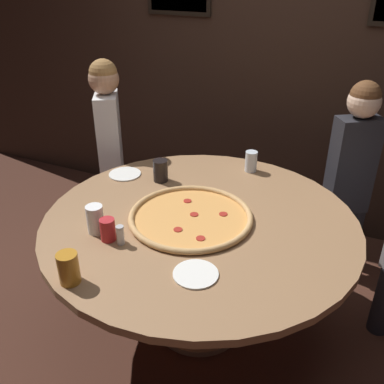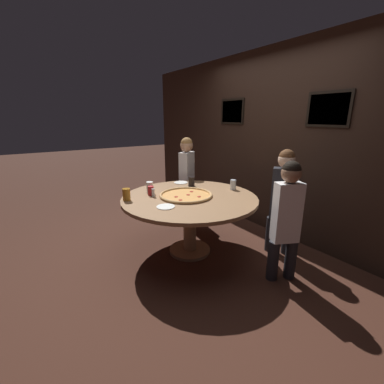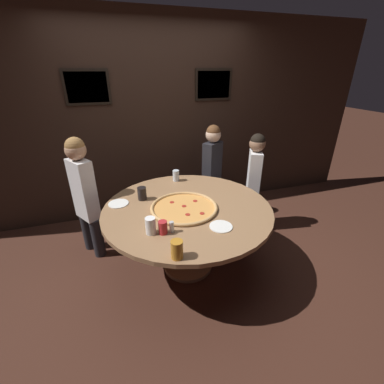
{
  "view_description": "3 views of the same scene",
  "coord_description": "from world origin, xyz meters",
  "views": [
    {
      "loc": [
        0.76,
        -1.72,
        1.92
      ],
      "look_at": [
        0.0,
        -0.1,
        0.95
      ],
      "focal_mm": 40.0,
      "sensor_mm": 36.0,
      "label": 1
    },
    {
      "loc": [
        2.46,
        -1.64,
        1.67
      ],
      "look_at": [
        -0.0,
        0.04,
        0.79
      ],
      "focal_mm": 24.0,
      "sensor_mm": 36.0,
      "label": 2
    },
    {
      "loc": [
        -0.63,
        -2.08,
        1.96
      ],
      "look_at": [
        0.07,
        0.06,
        0.86
      ],
      "focal_mm": 24.0,
      "sensor_mm": 36.0,
      "label": 3
    }
  ],
  "objects": [
    {
      "name": "diner_far_left",
      "position": [
        -0.96,
        0.59,
        0.77
      ],
      "size": [
        0.28,
        0.35,
        1.36
      ],
      "rotation": [
        0.0,
        0.0,
        2.12
      ],
      "color": "#232328",
      "rests_on": "ground_plane"
    },
    {
      "name": "condiment_shaker",
      "position": [
        -0.25,
        -0.36,
        0.79
      ],
      "size": [
        0.04,
        0.04,
        0.1
      ],
      "color": "silver",
      "rests_on": "dining_table"
    },
    {
      "name": "drink_cup_beside_pizza",
      "position": [
        -0.32,
        -0.36,
        0.8
      ],
      "size": [
        0.07,
        0.07,
        0.11
      ],
      "primitive_type": "cylinder",
      "color": "#B22328",
      "rests_on": "dining_table"
    },
    {
      "name": "giant_pizza",
      "position": [
        -0.04,
        -0.03,
        0.75
      ],
      "size": [
        0.65,
        0.65,
        0.03
      ],
      "color": "#E0994C",
      "rests_on": "dining_table"
    },
    {
      "name": "diner_far_right",
      "position": [
        1.02,
        0.49,
        0.72
      ],
      "size": [
        0.24,
        0.33,
        1.27
      ],
      "rotation": [
        0.0,
        0.0,
        -2.02
      ],
      "color": "#232328",
      "rests_on": "ground_plane"
    },
    {
      "name": "dining_table",
      "position": [
        0.0,
        0.0,
        0.62
      ],
      "size": [
        1.63,
        1.63,
        0.74
      ],
      "color": "#936B47",
      "rests_on": "ground_plane"
    },
    {
      "name": "drink_cup_far_left",
      "position": [
        0.06,
        0.65,
        0.81
      ],
      "size": [
        0.08,
        0.08,
        0.13
      ],
      "primitive_type": "cylinder",
      "color": "silver",
      "rests_on": "dining_table"
    },
    {
      "name": "drink_cup_front_edge",
      "position": [
        -0.39,
        0.29,
        0.81
      ],
      "size": [
        0.09,
        0.09,
        0.13
      ],
      "primitive_type": "cylinder",
      "color": "black",
      "rests_on": "dining_table"
    },
    {
      "name": "diner_side_right",
      "position": [
        0.64,
        0.93,
        0.74
      ],
      "size": [
        0.34,
        0.28,
        1.31
      ],
      "rotation": [
        0.0,
        0.0,
        -2.54
      ],
      "color": "#232328",
      "rests_on": "ground_plane"
    },
    {
      "name": "white_plate_left_side",
      "position": [
        0.17,
        -0.42,
        0.74
      ],
      "size": [
        0.2,
        0.2,
        0.01
      ],
      "primitive_type": "cylinder",
      "color": "white",
      "rests_on": "dining_table"
    },
    {
      "name": "white_plate_right_side",
      "position": [
        -0.63,
        0.27,
        0.74
      ],
      "size": [
        0.2,
        0.2,
        0.01
      ],
      "primitive_type": "cylinder",
      "color": "white",
      "rests_on": "dining_table"
    },
    {
      "name": "drink_cup_near_right",
      "position": [
        -0.29,
        -0.68,
        0.81
      ],
      "size": [
        0.09,
        0.09,
        0.14
      ],
      "primitive_type": "cylinder",
      "color": "#BC7A23",
      "rests_on": "dining_table"
    },
    {
      "name": "ground_plane",
      "position": [
        0.0,
        0.0,
        0.0
      ],
      "size": [
        24.0,
        24.0,
        0.0
      ],
      "primitive_type": "plane",
      "color": "#422319"
    },
    {
      "name": "back_wall",
      "position": [
        0.0,
        1.42,
        1.3
      ],
      "size": [
        6.4,
        0.08,
        2.6
      ],
      "color": "black",
      "rests_on": "ground_plane"
    },
    {
      "name": "drink_cup_far_right",
      "position": [
        -0.41,
        -0.33,
        0.81
      ],
      "size": [
        0.08,
        0.08,
        0.14
      ],
      "primitive_type": "cylinder",
      "color": "white",
      "rests_on": "dining_table"
    }
  ]
}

